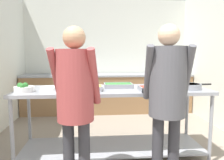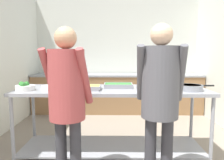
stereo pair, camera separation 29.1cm
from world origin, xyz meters
name	(u,v)px [view 2 (the right image)]	position (x,y,z in m)	size (l,w,h in m)	color
wall_rear	(117,55)	(0.00, 4.25, 1.32)	(3.99, 0.06, 2.65)	silver
back_counter	(117,93)	(0.00, 3.88, 0.44)	(3.83, 0.65, 0.89)	olive
serving_counter	(112,110)	(-0.08, 1.66, 0.61)	(2.43, 0.78, 0.90)	gray
broccoli_bowl	(25,87)	(-1.15, 1.51, 0.95)	(0.23, 0.23, 0.11)	silver
plate_stack	(52,87)	(-0.87, 1.67, 0.92)	(0.26, 0.26, 0.04)	white
serving_tray_greens	(82,88)	(-0.46, 1.57, 0.93)	(0.48, 0.26, 0.05)	gray
serving_tray_roast	(118,86)	(0.00, 1.75, 0.93)	(0.38, 0.27, 0.05)	gray
serving_tray_vegetables	(155,90)	(0.43, 1.43, 0.93)	(0.41, 0.27, 0.05)	gray
sauce_pan	(191,87)	(0.89, 1.52, 0.94)	(0.43, 0.29, 0.07)	gray
guest_serving_left	(160,90)	(0.39, 0.93, 1.01)	(0.48, 0.37, 1.63)	#2D2D33
guest_serving_right	(67,92)	(-0.50, 0.91, 0.99)	(0.50, 0.40, 1.60)	#2D2D33
water_bottle	(171,68)	(1.25, 3.91, 1.03)	(0.07, 0.07, 0.30)	brown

